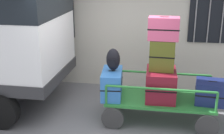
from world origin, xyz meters
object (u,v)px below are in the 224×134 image
suitcase_midleft_middle (162,55)px  suitcase_midleft_top (164,28)px  luggage_cart (160,103)px  suitcase_midleft_bottom (161,84)px  suitcase_center_bottom (212,92)px  backpack (113,60)px  suitcase_left_bottom (112,83)px

suitcase_midleft_middle → suitcase_midleft_top: (0.00, -0.00, 0.52)m
luggage_cart → suitcase_midleft_bottom: 0.39m
suitcase_midleft_top → suitcase_midleft_middle: bearing=90.0°
suitcase_midleft_middle → suitcase_center_bottom: suitcase_midleft_middle is taller
suitcase_midleft_bottom → backpack: backpack is taller
luggage_cart → suitcase_midleft_bottom: (0.00, 0.02, 0.39)m
luggage_cart → suitcase_left_bottom: size_ratio=2.58×
suitcase_left_bottom → suitcase_center_bottom: (1.93, -0.00, -0.05)m
suitcase_midleft_middle → backpack: suitcase_midleft_middle is taller
suitcase_left_bottom → suitcase_center_bottom: suitcase_left_bottom is taller
luggage_cart → backpack: (-0.95, 0.00, 0.85)m
suitcase_left_bottom → suitcase_midleft_middle: bearing=2.4°
suitcase_midleft_middle → suitcase_center_bottom: bearing=-2.7°
suitcase_left_bottom → suitcase_midleft_bottom: size_ratio=1.02×
suitcase_center_bottom → backpack: 1.98m
suitcase_left_bottom → suitcase_midleft_middle: (0.96, 0.04, 0.62)m
suitcase_left_bottom → backpack: bearing=64.8°
suitcase_midleft_bottom → backpack: size_ratio=1.87×
backpack → suitcase_midleft_bottom: bearing=1.3°
suitcase_left_bottom → luggage_cart: bearing=2.0°
suitcase_midleft_bottom → suitcase_midleft_top: 1.11m
luggage_cart → suitcase_midleft_bottom: size_ratio=2.64×
suitcase_center_bottom → suitcase_midleft_middle: bearing=177.3°
suitcase_left_bottom → suitcase_midleft_middle: size_ratio=1.40×
luggage_cart → suitcase_midleft_top: bearing=90.0°
suitcase_left_bottom → suitcase_midleft_top: (0.96, 0.04, 1.14)m
suitcase_midleft_bottom → suitcase_center_bottom: 0.97m
luggage_cart → suitcase_midleft_top: size_ratio=3.76×
suitcase_midleft_bottom → suitcase_center_bottom: (0.96, -0.06, -0.07)m
suitcase_left_bottom → suitcase_center_bottom: size_ratio=1.30×
suitcase_left_bottom → suitcase_midleft_top: bearing=2.3°
luggage_cart → suitcase_center_bottom: suitcase_center_bottom is taller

